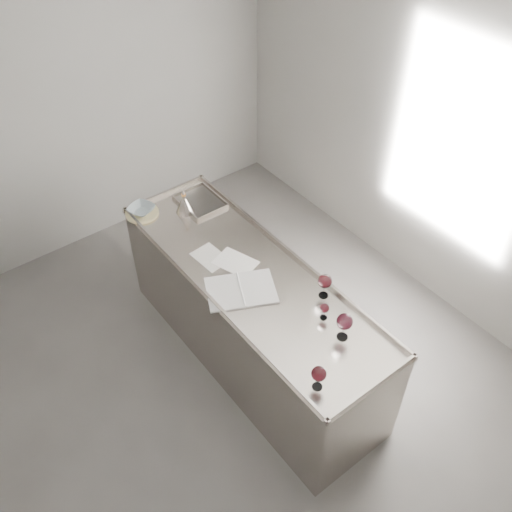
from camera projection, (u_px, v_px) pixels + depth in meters
room_shell at (214, 285)px, 3.34m from camera, size 4.54×5.04×2.84m
counter at (251, 318)px, 4.38m from camera, size 0.77×2.42×0.97m
wine_glass_left at (319, 374)px, 3.29m from camera, size 0.09×0.09×0.18m
wine_glass_middle at (345, 322)px, 3.55m from camera, size 0.10×0.10×0.21m
wine_glass_right at (325, 282)px, 3.82m from camera, size 0.10×0.10×0.19m
wine_glass_small at (325, 309)px, 3.70m from camera, size 0.06×0.06×0.13m
notebook at (241, 290)px, 3.94m from camera, size 0.57×0.50×0.02m
loose_paper_top at (210, 257)px, 4.19m from camera, size 0.21×0.29×0.00m
loose_paper_under at (236, 262)px, 4.14m from camera, size 0.29×0.35×0.00m
trivet at (142, 213)px, 4.55m from camera, size 0.32×0.32×0.02m
ceramic_bowl at (141, 209)px, 4.53m from camera, size 0.26×0.26×0.05m
wine_funnel at (185, 205)px, 4.53m from camera, size 0.15×0.15×0.22m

